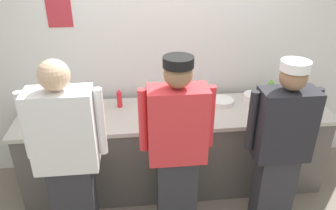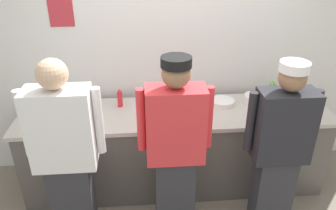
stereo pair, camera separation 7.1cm
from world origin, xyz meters
TOP-DOWN VIEW (x-y plane):
  - ground_plane at (0.00, 0.00)m, footprint 9.00×9.00m
  - wall_back at (-0.00, 0.87)m, footprint 4.82×0.11m
  - prep_counter at (0.00, 0.38)m, footprint 3.07×0.72m
  - chef_near_left at (-0.93, -0.31)m, footprint 0.62×0.24m
  - chef_center at (-0.07, -0.26)m, footprint 0.61×0.24m
  - chef_far_right at (0.80, -0.30)m, footprint 0.59×0.24m
  - plate_stack_front at (0.50, 0.51)m, footprint 0.24×0.24m
  - plate_stack_rear at (0.83, 0.50)m, footprint 0.22×0.22m
  - mixing_bowl_steel at (-0.07, 0.28)m, footprint 0.32×0.32m
  - sheet_tray at (-1.13, 0.38)m, footprint 0.41×0.35m
  - squeeze_bottle_primary at (1.04, 0.60)m, footprint 0.06×0.06m
  - squeeze_bottle_secondary at (1.23, 0.29)m, footprint 0.05×0.05m
  - squeeze_bottle_spare at (-0.55, 0.55)m, footprint 0.05×0.05m
  - ramekin_green_sauce at (0.18, 0.29)m, footprint 0.08×0.08m
  - ramekin_red_sauce at (-0.09, 0.58)m, footprint 0.08×0.08m
  - ramekin_yellow_sauce at (1.05, 0.27)m, footprint 0.11×0.11m
  - ramekin_orange_sauce at (0.13, 0.46)m, footprint 0.09×0.09m
  - deli_cup at (1.15, 0.44)m, footprint 0.09×0.09m

SIDE VIEW (x-z plane):
  - ground_plane at x=0.00m, z-range 0.00..0.00m
  - prep_counter at x=0.00m, z-range 0.00..0.89m
  - chef_far_right at x=0.80m, z-range 0.05..1.68m
  - sheet_tray at x=-1.13m, z-range 0.88..0.91m
  - chef_center at x=-0.07m, z-range 0.06..1.73m
  - chef_near_left at x=-0.93m, z-range 0.05..1.75m
  - ramekin_red_sauce at x=-0.09m, z-range 0.88..0.92m
  - ramekin_green_sauce at x=0.18m, z-range 0.89..0.92m
  - ramekin_orange_sauce at x=0.13m, z-range 0.89..0.92m
  - plate_stack_front at x=0.50m, z-range 0.88..0.93m
  - ramekin_yellow_sauce at x=1.05m, z-range 0.89..0.93m
  - deli_cup at x=1.15m, z-range 0.88..0.97m
  - plate_stack_rear at x=0.83m, z-range 0.88..0.98m
  - mixing_bowl_steel at x=-0.07m, z-range 0.88..0.99m
  - squeeze_bottle_secondary at x=1.23m, z-range 0.88..1.06m
  - squeeze_bottle_spare at x=-0.55m, z-range 0.88..1.07m
  - squeeze_bottle_primary at x=1.04m, z-range 0.88..1.08m
  - wall_back at x=0.00m, z-range 0.00..2.67m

